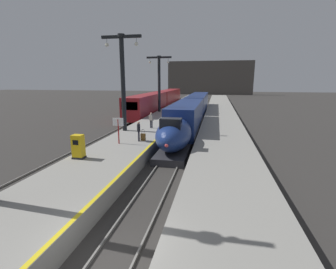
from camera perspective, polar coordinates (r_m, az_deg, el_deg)
name	(u,v)px	position (r m, az deg, el deg)	size (l,w,h in m)	color
ground_plane	(109,267)	(9.54, -13.54, -27.98)	(260.00, 260.00, 0.00)	#33302D
platform_left	(160,123)	(32.59, -1.99, 2.69)	(4.80, 110.00, 1.05)	gray
platform_right	(221,125)	(31.76, 12.40, 2.14)	(4.80, 110.00, 1.05)	gray
platform_left_safety_stripe	(176,120)	(32.06, 1.98, 3.48)	(0.20, 107.80, 0.01)	yellow
rail_main_left	(187,124)	(34.78, 4.36, 2.52)	(0.08, 110.00, 0.12)	slate
rail_main_right	(197,124)	(34.63, 6.83, 2.42)	(0.08, 110.00, 0.12)	slate
rail_secondary_left	(132,122)	(36.61, -8.34, 2.93)	(0.08, 110.00, 0.12)	slate
rail_secondary_right	(142,122)	(36.14, -6.09, 2.87)	(0.08, 110.00, 0.12)	slate
highspeed_train_main	(192,110)	(34.83, 5.73, 5.62)	(2.92, 37.69, 3.60)	navy
regional_train_adjacent	(160,100)	(50.55, -1.87, 8.08)	(2.85, 36.60, 3.80)	maroon
station_column_mid	(123,74)	(25.13, -10.56, 13.65)	(4.00, 0.68, 9.40)	black
station_column_far	(159,78)	(40.13, -2.09, 12.97)	(4.00, 0.68, 8.83)	black
passenger_near_edge	(139,130)	(20.79, -6.88, 1.13)	(0.29, 0.56, 1.69)	#23232D
passenger_mid_platform	(151,119)	(26.38, -3.94, 3.64)	(0.55, 0.31, 1.69)	#23232D
rolling_suitcase	(143,137)	(21.09, -5.84, -0.59)	(0.40, 0.22, 0.98)	brown
ticket_machine_yellow	(78,148)	(17.19, -20.24, -2.88)	(0.76, 0.62, 1.60)	yellow
departure_info_board	(118,125)	(20.14, -11.56, 2.09)	(0.90, 0.10, 2.12)	maroon
terminus_back_wall	(210,78)	(108.55, 9.72, 12.93)	(36.00, 2.00, 14.00)	#4C4742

